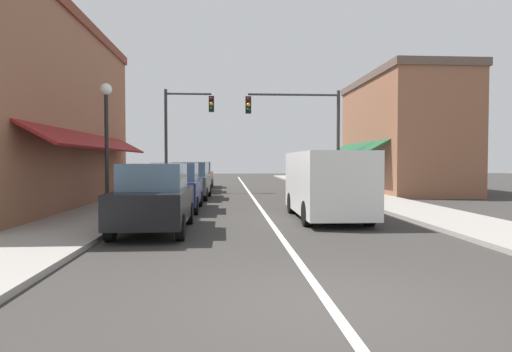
{
  "coord_description": "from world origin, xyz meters",
  "views": [
    {
      "loc": [
        -1.31,
        -5.47,
        1.84
      ],
      "look_at": [
        0.04,
        14.69,
        1.14
      ],
      "focal_mm": 30.91,
      "sensor_mm": 36.0,
      "label": 1
    }
  ],
  "objects_px": {
    "van_in_lane": "(326,183)",
    "traffic_signal_mast_arm": "(306,123)",
    "parked_car_far_left": "(195,177)",
    "traffic_signal_left_corner": "(181,125)",
    "parked_car_second_left": "(176,187)",
    "street_lamp_left_near": "(106,127)",
    "parked_car_nearest_left": "(154,198)",
    "parked_car_third_left": "(191,181)",
    "parked_car_distant_left": "(200,175)"
  },
  "relations": [
    {
      "from": "parked_car_third_left",
      "to": "parked_car_distant_left",
      "type": "distance_m",
      "value": 9.1
    },
    {
      "from": "parked_car_third_left",
      "to": "parked_car_nearest_left",
      "type": "bearing_deg",
      "value": -89.46
    },
    {
      "from": "traffic_signal_mast_arm",
      "to": "parked_car_second_left",
      "type": "bearing_deg",
      "value": -130.08
    },
    {
      "from": "parked_car_distant_left",
      "to": "street_lamp_left_near",
      "type": "xyz_separation_m",
      "value": [
        -1.84,
        -16.66,
        2.02
      ]
    },
    {
      "from": "parked_car_second_left",
      "to": "parked_car_distant_left",
      "type": "height_order",
      "value": "same"
    },
    {
      "from": "parked_car_distant_left",
      "to": "parked_car_second_left",
      "type": "bearing_deg",
      "value": -90.18
    },
    {
      "from": "parked_car_second_left",
      "to": "street_lamp_left_near",
      "type": "distance_m",
      "value": 3.71
    },
    {
      "from": "van_in_lane",
      "to": "traffic_signal_mast_arm",
      "type": "bearing_deg",
      "value": 83.8
    },
    {
      "from": "traffic_signal_mast_arm",
      "to": "parked_car_distant_left",
      "type": "bearing_deg",
      "value": 132.3
    },
    {
      "from": "parked_car_nearest_left",
      "to": "street_lamp_left_near",
      "type": "distance_m",
      "value": 3.63
    },
    {
      "from": "parked_car_third_left",
      "to": "traffic_signal_left_corner",
      "type": "height_order",
      "value": "traffic_signal_left_corner"
    },
    {
      "from": "parked_car_second_left",
      "to": "parked_car_distant_left",
      "type": "distance_m",
      "value": 14.14
    },
    {
      "from": "parked_car_distant_left",
      "to": "traffic_signal_left_corner",
      "type": "height_order",
      "value": "traffic_signal_left_corner"
    },
    {
      "from": "van_in_lane",
      "to": "traffic_signal_mast_arm",
      "type": "height_order",
      "value": "traffic_signal_mast_arm"
    },
    {
      "from": "parked_car_nearest_left",
      "to": "parked_car_distant_left",
      "type": "distance_m",
      "value": 19.06
    },
    {
      "from": "parked_car_second_left",
      "to": "traffic_signal_left_corner",
      "type": "relative_size",
      "value": 0.69
    },
    {
      "from": "parked_car_nearest_left",
      "to": "parked_car_distant_left",
      "type": "xyz_separation_m",
      "value": [
        0.0,
        19.06,
        0.0
      ]
    },
    {
      "from": "parked_car_third_left",
      "to": "parked_car_distant_left",
      "type": "xyz_separation_m",
      "value": [
        -0.13,
        9.1,
        0.0
      ]
    },
    {
      "from": "van_in_lane",
      "to": "street_lamp_left_near",
      "type": "relative_size",
      "value": 1.23
    },
    {
      "from": "parked_car_third_left",
      "to": "parked_car_distant_left",
      "type": "bearing_deg",
      "value": 92.15
    },
    {
      "from": "parked_car_far_left",
      "to": "parked_car_distant_left",
      "type": "distance_m",
      "value": 4.4
    },
    {
      "from": "parked_car_nearest_left",
      "to": "parked_car_second_left",
      "type": "relative_size",
      "value": 1.0
    },
    {
      "from": "van_in_lane",
      "to": "traffic_signal_left_corner",
      "type": "height_order",
      "value": "traffic_signal_left_corner"
    },
    {
      "from": "parked_car_far_left",
      "to": "traffic_signal_left_corner",
      "type": "bearing_deg",
      "value": -148.63
    },
    {
      "from": "traffic_signal_left_corner",
      "to": "street_lamp_left_near",
      "type": "relative_size",
      "value": 1.41
    },
    {
      "from": "parked_car_second_left",
      "to": "van_in_lane",
      "type": "relative_size",
      "value": 0.79
    },
    {
      "from": "parked_car_nearest_left",
      "to": "street_lamp_left_near",
      "type": "relative_size",
      "value": 0.97
    },
    {
      "from": "parked_car_distant_left",
      "to": "street_lamp_left_near",
      "type": "height_order",
      "value": "street_lamp_left_near"
    },
    {
      "from": "parked_car_nearest_left",
      "to": "parked_car_far_left",
      "type": "bearing_deg",
      "value": 89.59
    },
    {
      "from": "van_in_lane",
      "to": "street_lamp_left_near",
      "type": "height_order",
      "value": "street_lamp_left_near"
    },
    {
      "from": "parked_car_second_left",
      "to": "street_lamp_left_near",
      "type": "relative_size",
      "value": 0.97
    },
    {
      "from": "parked_car_nearest_left",
      "to": "traffic_signal_mast_arm",
      "type": "bearing_deg",
      "value": 62.88
    },
    {
      "from": "traffic_signal_left_corner",
      "to": "traffic_signal_mast_arm",
      "type": "bearing_deg",
      "value": -15.52
    },
    {
      "from": "parked_car_second_left",
      "to": "traffic_signal_left_corner",
      "type": "bearing_deg",
      "value": 94.4
    },
    {
      "from": "traffic_signal_mast_arm",
      "to": "parked_car_nearest_left",
      "type": "bearing_deg",
      "value": -116.75
    },
    {
      "from": "parked_car_third_left",
      "to": "van_in_lane",
      "type": "relative_size",
      "value": 0.8
    },
    {
      "from": "traffic_signal_mast_arm",
      "to": "traffic_signal_left_corner",
      "type": "relative_size",
      "value": 0.95
    },
    {
      "from": "traffic_signal_mast_arm",
      "to": "traffic_signal_left_corner",
      "type": "bearing_deg",
      "value": 164.48
    },
    {
      "from": "parked_car_second_left",
      "to": "van_in_lane",
      "type": "bearing_deg",
      "value": -27.95
    },
    {
      "from": "parked_car_nearest_left",
      "to": "parked_car_third_left",
      "type": "height_order",
      "value": "same"
    },
    {
      "from": "parked_car_far_left",
      "to": "traffic_signal_left_corner",
      "type": "relative_size",
      "value": 0.69
    },
    {
      "from": "parked_car_distant_left",
      "to": "parked_car_third_left",
      "type": "bearing_deg",
      "value": -89.32
    },
    {
      "from": "parked_car_distant_left",
      "to": "traffic_signal_left_corner",
      "type": "bearing_deg",
      "value": -98.89
    },
    {
      "from": "parked_car_third_left",
      "to": "street_lamp_left_near",
      "type": "xyz_separation_m",
      "value": [
        -1.97,
        -7.56,
        2.02
      ]
    },
    {
      "from": "parked_car_third_left",
      "to": "parked_car_far_left",
      "type": "xyz_separation_m",
      "value": [
        -0.13,
        4.7,
        0.0
      ]
    },
    {
      "from": "parked_car_nearest_left",
      "to": "parked_car_far_left",
      "type": "distance_m",
      "value": 14.66
    },
    {
      "from": "parked_car_second_left",
      "to": "parked_car_nearest_left",
      "type": "bearing_deg",
      "value": -90.13
    },
    {
      "from": "parked_car_second_left",
      "to": "parked_car_far_left",
      "type": "height_order",
      "value": "same"
    },
    {
      "from": "parked_car_far_left",
      "to": "parked_car_nearest_left",
      "type": "bearing_deg",
      "value": -90.42
    },
    {
      "from": "parked_car_third_left",
      "to": "parked_car_far_left",
      "type": "bearing_deg",
      "value": 92.86
    }
  ]
}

